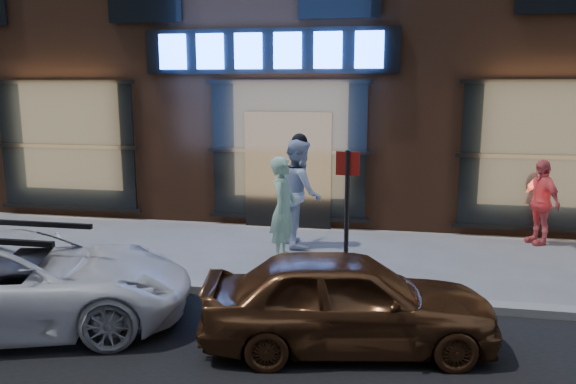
# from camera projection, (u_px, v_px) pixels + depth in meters

# --- Properties ---
(ground) EXTENTS (90.00, 90.00, 0.00)m
(ground) POSITION_uv_depth(u_px,v_px,m) (237.00, 294.00, 8.01)
(ground) COLOR slate
(ground) RESTS_ON ground
(curb) EXTENTS (60.00, 0.25, 0.12)m
(curb) POSITION_uv_depth(u_px,v_px,m) (237.00, 290.00, 8.00)
(curb) COLOR gray
(curb) RESTS_ON ground
(man_bowtie) EXTENTS (0.47, 0.67, 1.76)m
(man_bowtie) POSITION_uv_depth(u_px,v_px,m) (283.00, 209.00, 9.48)
(man_bowtie) COLOR #A1D3AA
(man_bowtie) RESTS_ON ground
(man_cap) EXTENTS (1.04, 1.16, 1.98)m
(man_cap) POSITION_uv_depth(u_px,v_px,m) (299.00, 192.00, 10.32)
(man_cap) COLOR silver
(man_cap) RESTS_ON ground
(passerby) EXTENTS (0.76, 1.01, 1.59)m
(passerby) POSITION_uv_depth(u_px,v_px,m) (540.00, 202.00, 10.43)
(passerby) COLOR #F46467
(passerby) RESTS_ON ground
(white_suv) EXTENTS (4.57, 3.21, 1.16)m
(white_suv) POSITION_uv_depth(u_px,v_px,m) (17.00, 282.00, 6.83)
(white_suv) COLOR white
(white_suv) RESTS_ON ground
(gold_sedan) EXTENTS (3.47, 1.89, 1.12)m
(gold_sedan) POSITION_uv_depth(u_px,v_px,m) (348.00, 300.00, 6.30)
(gold_sedan) COLOR brown
(gold_sedan) RESTS_ON ground
(sign_post) EXTENTS (0.33, 0.07, 2.06)m
(sign_post) POSITION_uv_depth(u_px,v_px,m) (347.00, 209.00, 7.80)
(sign_post) COLOR #262628
(sign_post) RESTS_ON ground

